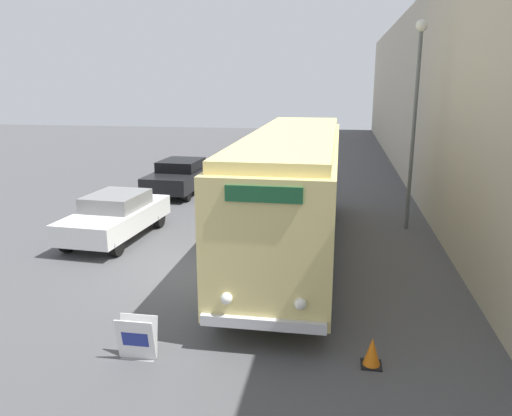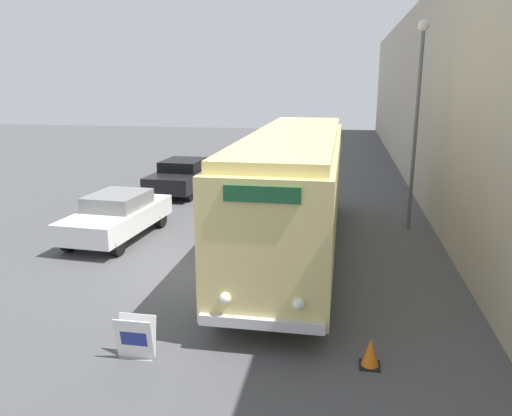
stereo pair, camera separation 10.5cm
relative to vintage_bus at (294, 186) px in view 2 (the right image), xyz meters
The scene contains 8 objects.
ground_plane 3.50m from the vintage_bus, 136.50° to the right, with size 80.00×80.00×0.00m, color #4C4C4F.
building_wall_right 9.47m from the vintage_bus, 60.29° to the left, with size 0.30×60.00×8.35m.
vintage_bus is the anchor object (origin of this frame).
sign_board 6.75m from the vintage_bus, 109.44° to the right, with size 0.70×0.30×0.80m.
streetlamp 5.20m from the vintage_bus, 39.85° to the left, with size 0.36×0.36×6.64m.
parked_car_near 5.71m from the vintage_bus, behind, with size 2.10×4.44×1.43m.
parked_car_mid 9.18m from the vintage_bus, 128.26° to the left, with size 2.13×4.62×1.44m.
traffic_cone 6.30m from the vintage_bus, 71.47° to the right, with size 0.36×0.36×0.53m.
Camera 2 is at (3.42, -11.71, 4.84)m, focal length 35.00 mm.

